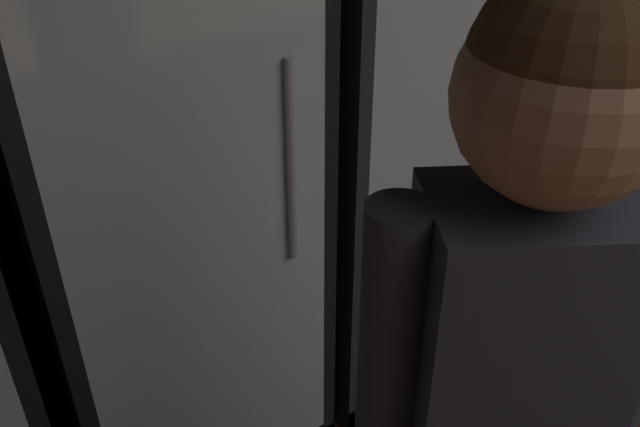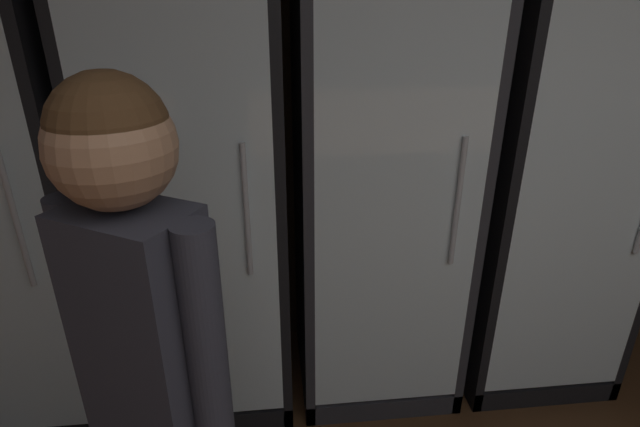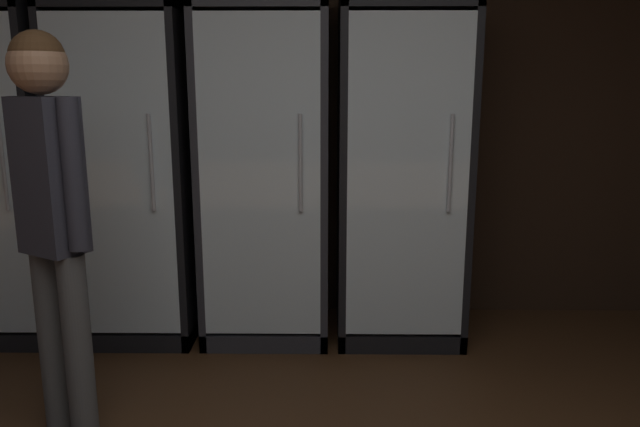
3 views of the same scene
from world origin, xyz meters
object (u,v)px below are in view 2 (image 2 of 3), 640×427
object	(u,v)px
cooler_right	(541,189)
shopper_far	(153,380)
cooler_center	(377,196)
cooler_left	(201,203)
cooler_far_left	(12,209)

from	to	relation	value
cooler_right	shopper_far	bearing A→B (deg)	-142.20
cooler_right	cooler_center	bearing A→B (deg)	-179.95
cooler_right	shopper_far	world-z (taller)	cooler_right
cooler_right	shopper_far	distance (m)	1.89
cooler_left	cooler_right	size ratio (longest dim) A/B	1.00
cooler_left	cooler_center	distance (m)	0.77
cooler_far_left	cooler_center	bearing A→B (deg)	-0.04
cooler_far_left	cooler_center	distance (m)	1.53
cooler_far_left	cooler_right	xyz separation A→B (m)	(2.30, -0.00, -0.01)
cooler_center	cooler_right	world-z (taller)	same
cooler_right	cooler_far_left	bearing A→B (deg)	179.99
cooler_left	cooler_right	world-z (taller)	same
shopper_far	cooler_right	bearing A→B (deg)	37.80
cooler_left	cooler_center	bearing A→B (deg)	-0.20
shopper_far	cooler_center	bearing A→B (deg)	57.87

